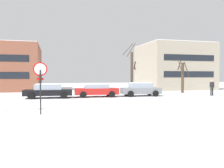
{
  "coord_description": "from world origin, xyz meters",
  "views": [
    {
      "loc": [
        -2.1,
        -15.55,
        2.12
      ],
      "look_at": [
        3.17,
        4.77,
        1.44
      ],
      "focal_mm": 37.18,
      "sensor_mm": 36.0,
      "label": 1
    }
  ],
  "objects": [
    {
      "name": "parked_car_gray",
      "position": [
        7.17,
        7.9,
        0.75
      ],
      "size": [
        4.29,
        2.17,
        1.48
      ],
      "color": "slate",
      "rests_on": "ground"
    },
    {
      "name": "building_far_right",
      "position": [
        17.69,
        19.65,
        3.73
      ],
      "size": [
        10.48,
        9.53,
        7.46
      ],
      "color": "#9E937F",
      "rests_on": "ground"
    },
    {
      "name": "pedestrian_crossing",
      "position": [
        15.07,
        6.5,
        1.01
      ],
      "size": [
        0.51,
        0.41,
        1.72
      ],
      "color": "black",
      "rests_on": "ground"
    },
    {
      "name": "ground_plane",
      "position": [
        0.0,
        0.0,
        0.0
      ],
      "size": [
        120.0,
        120.0,
        0.0
      ],
      "primitive_type": "plane",
      "color": "white"
    },
    {
      "name": "tree_far_right",
      "position": [
        14.27,
        11.22,
        2.15
      ],
      "size": [
        1.56,
        1.56,
        4.37
      ],
      "color": "#423326",
      "rests_on": "ground"
    },
    {
      "name": "parked_car_red",
      "position": [
        2.35,
        8.03,
        0.72
      ],
      "size": [
        4.52,
        2.21,
        1.38
      ],
      "color": "red",
      "rests_on": "ground"
    },
    {
      "name": "building_far_left",
      "position": [
        -9.64,
        23.02,
        3.45
      ],
      "size": [
        11.45,
        11.65,
        6.9
      ],
      "color": "brown",
      "rests_on": "ground"
    },
    {
      "name": "tree_far_left",
      "position": [
        7.33,
        11.23,
        2.74
      ],
      "size": [
        1.67,
        1.6,
        6.29
      ],
      "color": "#423326",
      "rests_on": "ground"
    },
    {
      "name": "parked_car_black",
      "position": [
        -2.47,
        7.95,
        0.72
      ],
      "size": [
        4.66,
        2.23,
        1.41
      ],
      "color": "black",
      "rests_on": "ground"
    },
    {
      "name": "stop_sign",
      "position": [
        -2.72,
        -2.23,
        2.04
      ],
      "size": [
        0.76,
        0.19,
        2.91
      ],
      "color": "black",
      "rests_on": "ground"
    },
    {
      "name": "road_surface",
      "position": [
        0.0,
        3.0,
        0.0
      ],
      "size": [
        80.0,
        8.0,
        0.0
      ],
      "color": "silver",
      "rests_on": "ground"
    }
  ]
}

